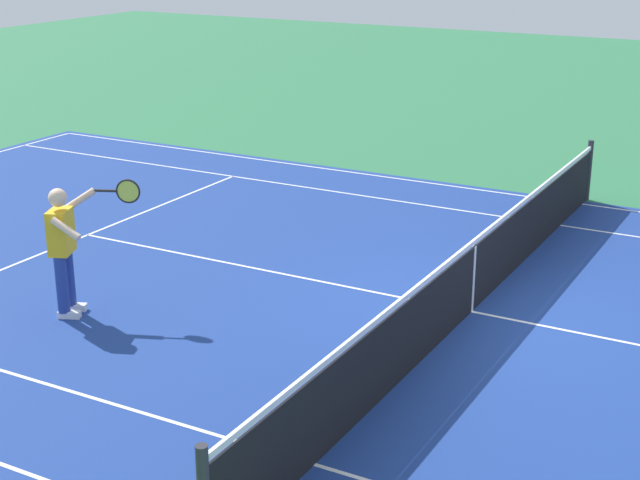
{
  "coord_description": "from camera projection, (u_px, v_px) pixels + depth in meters",
  "views": [
    {
      "loc": [
        -3.77,
        10.82,
        4.79
      ],
      "look_at": [
        1.78,
        0.76,
        0.9
      ],
      "focal_mm": 53.9,
      "sensor_mm": 36.0,
      "label": 1
    }
  ],
  "objects": [
    {
      "name": "ground_plane",
      "position": [
        471.0,
        312.0,
        12.24
      ],
      "size": [
        60.0,
        60.0,
        0.0
      ],
      "primitive_type": "plane",
      "color": "#2D7247"
    },
    {
      "name": "court_line_markings",
      "position": [
        471.0,
        311.0,
        12.24
      ],
      "size": [
        23.85,
        11.05,
        0.01
      ],
      "color": "white",
      "rests_on": "ground_plane"
    },
    {
      "name": "tennis_player_near",
      "position": [
        65.0,
        245.0,
        11.88
      ],
      "size": [
        0.91,
        0.95,
        1.7
      ],
      "color": "navy",
      "rests_on": "ground_plane"
    },
    {
      "name": "court_slab",
      "position": [
        471.0,
        312.0,
        12.24
      ],
      "size": [
        24.2,
        11.4,
        0.0
      ],
      "primitive_type": "cube",
      "color": "navy",
      "rests_on": "ground_plane"
    },
    {
      "name": "tennis_net",
      "position": [
        473.0,
        276.0,
        12.08
      ],
      "size": [
        0.1,
        11.7,
        1.08
      ],
      "color": "#2D2D33",
      "rests_on": "ground_plane"
    }
  ]
}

